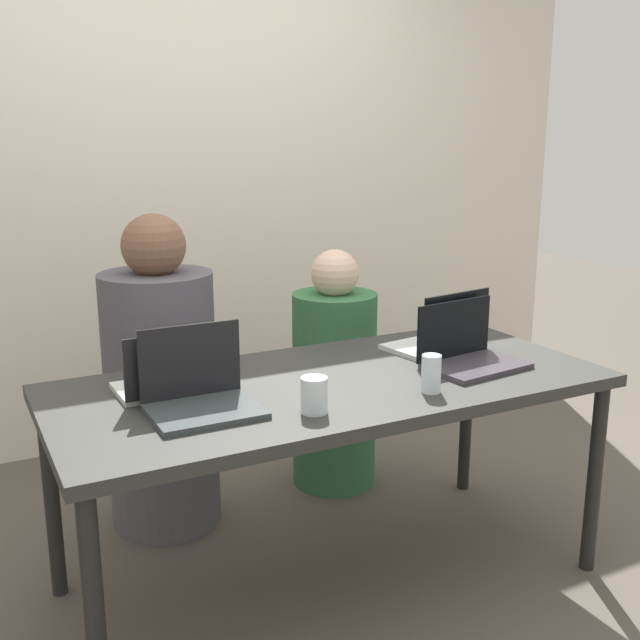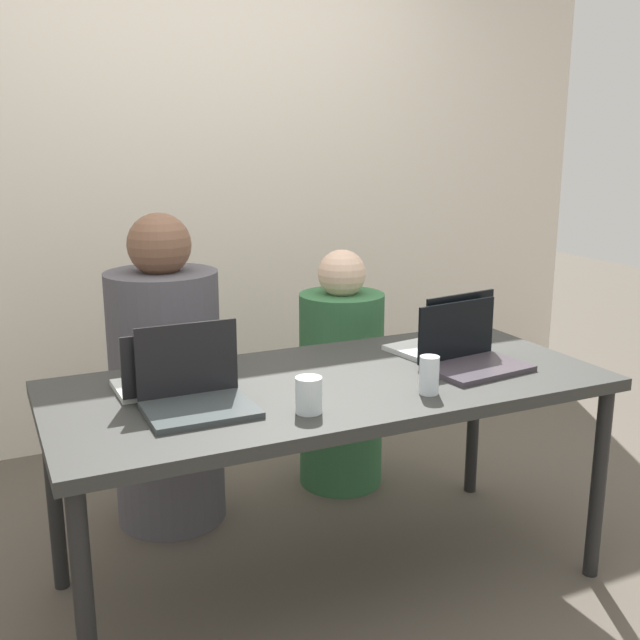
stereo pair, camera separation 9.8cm
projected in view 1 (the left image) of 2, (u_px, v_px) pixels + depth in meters
The scene contains 11 objects.
ground_plane at pixel (331, 579), 2.57m from camera, with size 12.00×12.00×0.00m, color #524B41.
back_wall at pixel (178, 180), 3.63m from camera, with size 4.61×0.10×2.55m, color beige.
desk at pixel (331, 397), 2.41m from camera, with size 1.77×0.80×0.72m.
person_on_left at pixel (161, 390), 2.85m from camera, with size 0.48×0.48×1.21m.
person_on_right at pixel (334, 382), 3.21m from camera, with size 0.44×0.44×1.03m.
laptop_back_right at pixel (440, 338), 2.70m from camera, with size 0.34×0.29×0.23m.
laptop_front_right at pixel (468, 353), 2.53m from camera, with size 0.36×0.27×0.21m.
laptop_back_left at pixel (166, 380), 2.26m from camera, with size 0.29×0.24×0.20m.
laptop_front_left at pixel (200, 393), 2.12m from camera, with size 0.30×0.27×0.23m.
water_glass_right at pixel (431, 376), 2.27m from camera, with size 0.06×0.06×0.12m.
water_glass_left at pixel (314, 397), 2.10m from camera, with size 0.08×0.08×0.10m.
Camera 1 is at (-1.08, -2.01, 1.48)m, focal length 42.00 mm.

